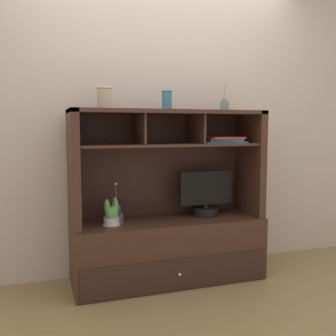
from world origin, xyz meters
TOP-DOWN VIEW (x-y plane):
  - floor_plane at (0.00, 0.00)m, footprint 6.00×6.00m
  - back_wall at (0.00, 0.29)m, footprint 6.00×0.02m
  - media_console at (0.00, 0.01)m, footprint 1.53×0.55m
  - tv_monitor at (0.34, 0.01)m, footprint 0.46×0.20m
  - potted_orchid at (-0.41, 0.02)m, footprint 0.12×0.12m
  - potted_fern at (-0.47, -0.05)m, footprint 0.14×0.14m
  - magazine_stack_left at (0.45, -0.03)m, footprint 0.37×0.32m
  - diffuser_bottle at (0.50, 0.01)m, footprint 0.07×0.07m
  - ceramic_vase at (-0.50, -0.00)m, footprint 0.12×0.12m
  - accent_vase at (0.00, 0.03)m, footprint 0.08×0.08m

SIDE VIEW (x-z plane):
  - floor_plane at x=0.00m, z-range -0.02..0.00m
  - media_console at x=0.00m, z-range -0.27..1.10m
  - potted_orchid at x=-0.41m, z-range 0.38..0.70m
  - potted_fern at x=-0.47m, z-range 0.48..0.69m
  - tv_monitor at x=0.34m, z-range 0.47..0.84m
  - magazine_stack_left at x=0.45m, z-range 1.11..1.16m
  - back_wall at x=0.00m, z-range 0.00..2.80m
  - diffuser_bottle at x=0.50m, z-range 1.28..1.55m
  - accent_vase at x=0.00m, z-range 1.37..1.52m
  - ceramic_vase at x=-0.50m, z-range 1.37..1.53m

